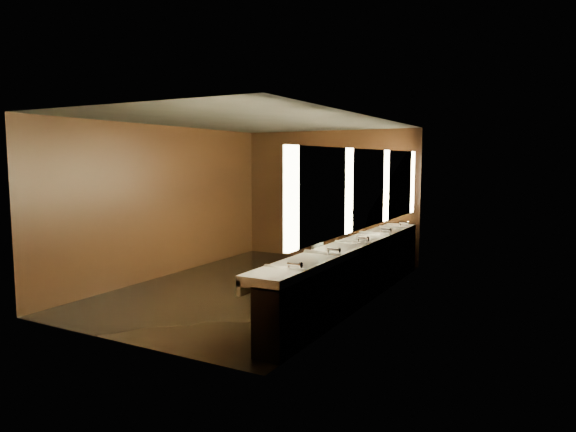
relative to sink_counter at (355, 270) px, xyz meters
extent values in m
plane|color=black|center=(-1.79, 0.00, -0.50)|extent=(6.00, 6.00, 0.00)
cube|color=#2D2D2B|center=(-1.79, 0.00, 2.30)|extent=(4.00, 6.00, 0.02)
cube|color=black|center=(-1.79, 3.00, 0.90)|extent=(4.00, 0.02, 2.80)
cube|color=black|center=(-1.79, -3.00, 0.90)|extent=(4.00, 0.02, 2.80)
cube|color=black|center=(-3.79, 0.00, 0.90)|extent=(0.02, 6.00, 2.80)
cube|color=black|center=(0.21, 0.00, 0.90)|extent=(0.02, 6.00, 2.80)
cube|color=black|center=(0.03, 0.00, -0.09)|extent=(0.36, 5.40, 0.81)
cube|color=silver|center=(-0.07, 0.00, 0.35)|extent=(0.55, 5.40, 0.12)
cube|color=silver|center=(-0.31, 0.00, 0.27)|extent=(0.06, 5.40, 0.18)
cylinder|color=silver|center=(0.12, -2.20, 0.49)|extent=(0.18, 0.04, 0.04)
cylinder|color=silver|center=(0.12, -1.10, 0.49)|extent=(0.18, 0.04, 0.04)
cylinder|color=silver|center=(0.12, 0.00, 0.49)|extent=(0.18, 0.04, 0.04)
cylinder|color=silver|center=(0.12, 1.10, 0.49)|extent=(0.18, 0.04, 0.04)
cylinder|color=silver|center=(0.12, 2.20, 0.49)|extent=(0.18, 0.04, 0.04)
cube|color=#FDF0B6|center=(0.18, -2.40, 1.25)|extent=(0.06, 0.22, 1.15)
cube|color=white|center=(0.19, -1.60, 1.25)|extent=(0.03, 1.32, 1.15)
cube|color=#FDF0B6|center=(0.18, -0.80, 1.25)|extent=(0.06, 0.23, 1.15)
cube|color=white|center=(0.19, 0.00, 1.25)|extent=(0.03, 1.32, 1.15)
cube|color=#FDF0B6|center=(0.18, 0.80, 1.25)|extent=(0.06, 0.23, 1.15)
cube|color=white|center=(0.19, 1.60, 1.25)|extent=(0.03, 1.32, 1.15)
cube|color=#FDF0B6|center=(0.18, 2.40, 1.25)|extent=(0.06, 0.22, 1.15)
imported|color=#8CC7D1|center=(-0.57, -0.12, 0.29)|extent=(0.57, 0.68, 1.57)
cylinder|color=black|center=(-0.22, -0.27, -0.22)|extent=(0.41, 0.41, 0.55)
camera|label=1|loc=(2.79, -7.23, 1.67)|focal=32.00mm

